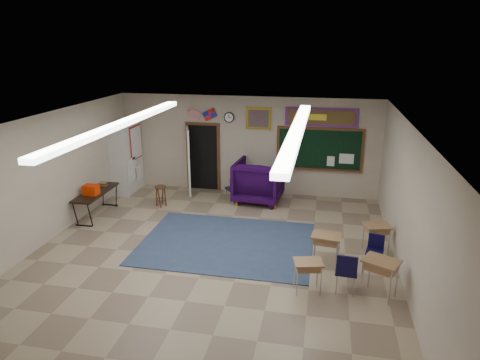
% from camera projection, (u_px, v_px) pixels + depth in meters
% --- Properties ---
extents(floor, '(9.00, 9.00, 0.00)m').
position_uv_depth(floor, '(209.00, 259.00, 9.42)').
color(floor, gray).
rests_on(floor, ground).
extents(back_wall, '(8.00, 0.04, 3.00)m').
position_uv_depth(back_wall, '(247.00, 145.00, 13.14)').
color(back_wall, '#C3B49E').
rests_on(back_wall, floor).
extents(front_wall, '(8.00, 0.04, 3.00)m').
position_uv_depth(front_wall, '(100.00, 331.00, 4.76)').
color(front_wall, '#C3B49E').
rests_on(front_wall, floor).
extents(left_wall, '(0.04, 9.00, 3.00)m').
position_uv_depth(left_wall, '(38.00, 183.00, 9.70)').
color(left_wall, '#C3B49E').
rests_on(left_wall, floor).
extents(right_wall, '(0.04, 9.00, 3.00)m').
position_uv_depth(right_wall, '(409.00, 209.00, 8.20)').
color(right_wall, '#C3B49E').
rests_on(right_wall, floor).
extents(ceiling, '(8.00, 9.00, 0.04)m').
position_uv_depth(ceiling, '(206.00, 124.00, 8.48)').
color(ceiling, silver).
rests_on(ceiling, back_wall).
extents(area_rug, '(4.00, 3.00, 0.02)m').
position_uv_depth(area_rug, '(226.00, 243.00, 10.12)').
color(area_rug, '#344262').
rests_on(area_rug, floor).
extents(fluorescent_strips, '(3.86, 6.00, 0.10)m').
position_uv_depth(fluorescent_strips, '(206.00, 127.00, 8.50)').
color(fluorescent_strips, white).
rests_on(fluorescent_strips, ceiling).
extents(doorway, '(1.10, 0.89, 2.16)m').
position_uv_depth(doorway, '(199.00, 158.00, 13.42)').
color(doorway, black).
rests_on(doorway, back_wall).
extents(chalkboard, '(2.55, 0.14, 1.30)m').
position_uv_depth(chalkboard, '(319.00, 150.00, 12.70)').
color(chalkboard, '#563118').
rests_on(chalkboard, back_wall).
extents(bulletin_board, '(2.10, 0.05, 0.55)m').
position_uv_depth(bulletin_board, '(321.00, 117.00, 12.40)').
color(bulletin_board, '#B00F19').
rests_on(bulletin_board, back_wall).
extents(framed_art_print, '(0.75, 0.05, 0.65)m').
position_uv_depth(framed_art_print, '(258.00, 118.00, 12.78)').
color(framed_art_print, olive).
rests_on(framed_art_print, back_wall).
extents(wall_clock, '(0.32, 0.05, 0.32)m').
position_uv_depth(wall_clock, '(229.00, 117.00, 12.95)').
color(wall_clock, black).
rests_on(wall_clock, back_wall).
extents(wall_flags, '(1.16, 0.06, 0.70)m').
position_uv_depth(wall_flags, '(202.00, 112.00, 13.04)').
color(wall_flags, red).
rests_on(wall_flags, back_wall).
extents(storage_cabinet, '(0.59, 1.25, 2.20)m').
position_uv_depth(storage_cabinet, '(127.00, 157.00, 13.36)').
color(storage_cabinet, silver).
rests_on(storage_cabinet, floor).
extents(wingback_armchair, '(1.44, 1.48, 1.24)m').
position_uv_depth(wingback_armchair, '(259.00, 181.00, 12.62)').
color(wingback_armchair, black).
rests_on(wingback_armchair, floor).
extents(student_chair_reading, '(0.57, 0.57, 0.81)m').
position_uv_depth(student_chair_reading, '(233.00, 189.00, 12.57)').
color(student_chair_reading, black).
rests_on(student_chair_reading, floor).
extents(student_chair_desk_a, '(0.45, 0.45, 0.84)m').
position_uv_depth(student_chair_desk_a, '(346.00, 272.00, 8.06)').
color(student_chair_desk_a, black).
rests_on(student_chair_desk_a, floor).
extents(student_chair_desk_b, '(0.43, 0.43, 0.72)m').
position_uv_depth(student_chair_desk_b, '(375.00, 253.00, 8.91)').
color(student_chair_desk_b, black).
rests_on(student_chair_desk_b, floor).
extents(student_desk_front_left, '(0.66, 0.53, 0.73)m').
position_uv_depth(student_desk_front_left, '(326.00, 249.00, 8.99)').
color(student_desk_front_left, '#9F764A').
rests_on(student_desk_front_left, floor).
extents(student_desk_front_right, '(0.65, 0.55, 0.67)m').
position_uv_depth(student_desk_front_right, '(376.00, 237.00, 9.60)').
color(student_desk_front_right, '#9F764A').
rests_on(student_desk_front_right, floor).
extents(student_desk_back_left, '(0.62, 0.52, 0.64)m').
position_uv_depth(student_desk_back_left, '(308.00, 275.00, 8.08)').
color(student_desk_back_left, '#9F764A').
rests_on(student_desk_back_left, floor).
extents(student_desk_back_right, '(0.77, 0.70, 0.76)m').
position_uv_depth(student_desk_back_right, '(380.00, 276.00, 7.91)').
color(student_desk_back_right, '#9F764A').
rests_on(student_desk_back_right, floor).
extents(folding_table, '(0.59, 1.68, 0.95)m').
position_uv_depth(folding_table, '(97.00, 202.00, 11.62)').
color(folding_table, black).
rests_on(folding_table, floor).
extents(wooden_stool, '(0.34, 0.34, 0.61)m').
position_uv_depth(wooden_stool, '(161.00, 196.00, 12.30)').
color(wooden_stool, '#4C2E17').
rests_on(wooden_stool, floor).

